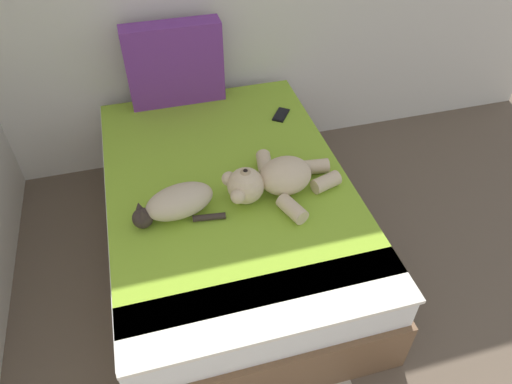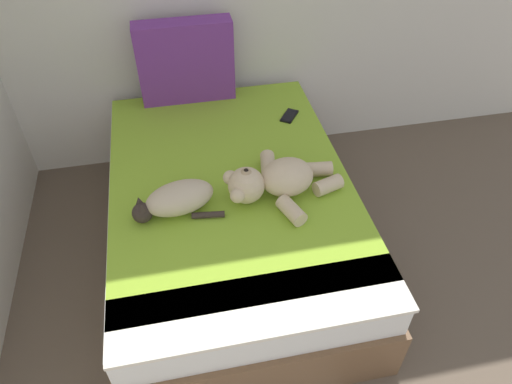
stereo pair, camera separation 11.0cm
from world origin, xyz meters
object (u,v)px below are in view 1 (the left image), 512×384
patterned_cushion (175,64)px  bed (230,218)px  teddy_bear (274,180)px  cat (176,203)px  cell_phone (281,115)px

patterned_cushion → bed: bearing=-81.4°
bed → patterned_cushion: bearing=98.6°
bed → teddy_bear: teddy_bear is taller
cat → cell_phone: bearing=42.5°
cat → teddy_bear: bearing=2.9°
teddy_bear → bed: bearing=144.5°
teddy_bear → cell_phone: (0.25, 0.66, -0.08)m
bed → patterned_cushion: (-0.13, 0.86, 0.55)m
bed → cat: size_ratio=4.33×
patterned_cushion → teddy_bear: bearing=-71.3°
patterned_cushion → cell_phone: patterned_cushion is taller
cat → teddy_bear: 0.50m
patterned_cushion → cat: bearing=-98.9°
cat → bed: bearing=31.2°
bed → cell_phone: (0.46, 0.51, 0.29)m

